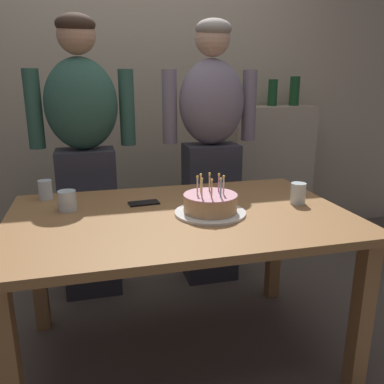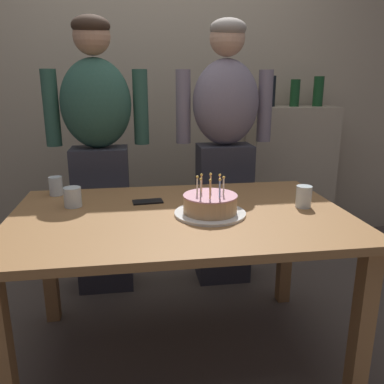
{
  "view_description": "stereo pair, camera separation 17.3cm",
  "coord_description": "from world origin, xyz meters",
  "px_view_note": "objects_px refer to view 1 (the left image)",
  "views": [
    {
      "loc": [
        -0.37,
        -1.63,
        1.31
      ],
      "look_at": [
        0.05,
        -0.02,
        0.84
      ],
      "focal_mm": 37.02,
      "sensor_mm": 36.0,
      "label": 1
    },
    {
      "loc": [
        -0.2,
        -1.67,
        1.31
      ],
      "look_at": [
        0.05,
        -0.02,
        0.84
      ],
      "focal_mm": 37.02,
      "sensor_mm": 36.0,
      "label": 2
    }
  ],
  "objects_px": {
    "water_glass_far": "(67,201)",
    "water_glass_side": "(298,194)",
    "birthday_cake": "(210,205)",
    "person_man_bearded": "(85,157)",
    "water_glass_near": "(45,190)",
    "person_woman_cardigan": "(211,152)",
    "cell_phone": "(144,203)"
  },
  "relations": [
    {
      "from": "water_glass_far",
      "to": "water_glass_side",
      "type": "distance_m",
      "value": 1.08
    },
    {
      "from": "birthday_cake",
      "to": "person_man_bearded",
      "type": "distance_m",
      "value": 0.96
    },
    {
      "from": "water_glass_near",
      "to": "person_woman_cardigan",
      "type": "bearing_deg",
      "value": 21.07
    },
    {
      "from": "water_glass_far",
      "to": "cell_phone",
      "type": "xyz_separation_m",
      "value": [
        0.35,
        0.01,
        -0.04
      ]
    },
    {
      "from": "water_glass_far",
      "to": "person_woman_cardigan",
      "type": "height_order",
      "value": "person_woman_cardigan"
    },
    {
      "from": "water_glass_near",
      "to": "water_glass_side",
      "type": "distance_m",
      "value": 1.24
    },
    {
      "from": "water_glass_side",
      "to": "water_glass_near",
      "type": "bearing_deg",
      "value": 161.88
    },
    {
      "from": "person_man_bearded",
      "to": "person_woman_cardigan",
      "type": "xyz_separation_m",
      "value": [
        0.78,
        0.0,
        0.0
      ]
    },
    {
      "from": "water_glass_side",
      "to": "person_woman_cardigan",
      "type": "height_order",
      "value": "person_woman_cardigan"
    },
    {
      "from": "water_glass_far",
      "to": "person_woman_cardigan",
      "type": "bearing_deg",
      "value": 34.35
    },
    {
      "from": "cell_phone",
      "to": "person_man_bearded",
      "type": "xyz_separation_m",
      "value": [
        -0.26,
        0.58,
        0.13
      ]
    },
    {
      "from": "water_glass_near",
      "to": "person_man_bearded",
      "type": "bearing_deg",
      "value": 62.34
    },
    {
      "from": "cell_phone",
      "to": "water_glass_side",
      "type": "bearing_deg",
      "value": -19.76
    },
    {
      "from": "person_man_bearded",
      "to": "water_glass_side",
      "type": "bearing_deg",
      "value": 142.18
    },
    {
      "from": "water_glass_near",
      "to": "person_man_bearded",
      "type": "xyz_separation_m",
      "value": [
        0.2,
        0.38,
        0.09
      ]
    },
    {
      "from": "birthday_cake",
      "to": "water_glass_far",
      "type": "xyz_separation_m",
      "value": [
        -0.61,
        0.21,
        0.0
      ]
    },
    {
      "from": "person_man_bearded",
      "to": "person_woman_cardigan",
      "type": "relative_size",
      "value": 1.0
    },
    {
      "from": "person_woman_cardigan",
      "to": "water_glass_near",
      "type": "bearing_deg",
      "value": 21.07
    },
    {
      "from": "person_man_bearded",
      "to": "cell_phone",
      "type": "bearing_deg",
      "value": 114.64
    },
    {
      "from": "birthday_cake",
      "to": "person_woman_cardigan",
      "type": "relative_size",
      "value": 0.19
    },
    {
      "from": "birthday_cake",
      "to": "person_man_bearded",
      "type": "xyz_separation_m",
      "value": [
        -0.53,
        0.8,
        0.09
      ]
    },
    {
      "from": "cell_phone",
      "to": "person_woman_cardigan",
      "type": "height_order",
      "value": "person_woman_cardigan"
    },
    {
      "from": "birthday_cake",
      "to": "water_glass_far",
      "type": "height_order",
      "value": "birthday_cake"
    },
    {
      "from": "cell_phone",
      "to": "person_woman_cardigan",
      "type": "bearing_deg",
      "value": 42.98
    },
    {
      "from": "cell_phone",
      "to": "water_glass_far",
      "type": "bearing_deg",
      "value": 176.98
    },
    {
      "from": "water_glass_far",
      "to": "person_man_bearded",
      "type": "distance_m",
      "value": 0.6
    },
    {
      "from": "birthday_cake",
      "to": "cell_phone",
      "type": "height_order",
      "value": "birthday_cake"
    },
    {
      "from": "water_glass_near",
      "to": "person_woman_cardigan",
      "type": "height_order",
      "value": "person_woman_cardigan"
    },
    {
      "from": "water_glass_near",
      "to": "cell_phone",
      "type": "height_order",
      "value": "water_glass_near"
    },
    {
      "from": "water_glass_side",
      "to": "cell_phone",
      "type": "distance_m",
      "value": 0.74
    },
    {
      "from": "birthday_cake",
      "to": "water_glass_near",
      "type": "relative_size",
      "value": 3.29
    },
    {
      "from": "water_glass_far",
      "to": "person_woman_cardigan",
      "type": "distance_m",
      "value": 1.05
    }
  ]
}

